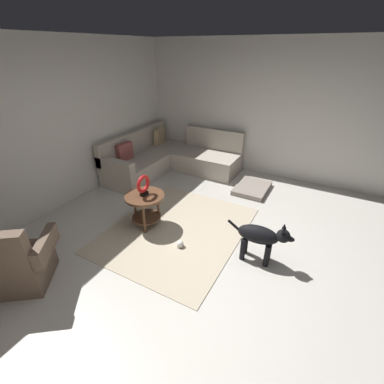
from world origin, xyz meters
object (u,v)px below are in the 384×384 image
at_px(side_table, 145,202).
at_px(dog, 261,237).
at_px(dog_bed_mat, 252,188).
at_px(dog_toy_ball, 180,244).
at_px(sectional_couch, 169,159).
at_px(torus_sculpture, 143,185).
at_px(armchair, 16,264).

xyz_separation_m(side_table, dog, (0.06, -1.78, -0.04)).
xyz_separation_m(dog_bed_mat, dog_toy_ball, (-2.16, 0.37, 0.01)).
bearing_deg(sectional_couch, torus_sculpture, -156.92).
height_order(sectional_couch, dog_bed_mat, sectional_couch).
xyz_separation_m(sectional_couch, torus_sculpture, (-1.95, -0.83, 0.42)).
height_order(sectional_couch, dog_toy_ball, sectional_couch).
distance_m(armchair, dog_toy_ball, 1.98).
bearing_deg(sectional_couch, dog, -125.83).
distance_m(armchair, dog, 2.92).
bearing_deg(dog_bed_mat, dog, -160.33).
height_order(side_table, dog, dog).
relative_size(side_table, dog_bed_mat, 0.75).
relative_size(torus_sculpture, dog_bed_mat, 0.41).
bearing_deg(torus_sculpture, armchair, 161.77).
xyz_separation_m(dog_bed_mat, dog, (-1.88, -0.67, 0.33)).
bearing_deg(dog, sectional_couch, -129.89).
distance_m(torus_sculpture, dog_toy_ball, 1.02).
distance_m(side_table, dog_toy_ball, 0.85).
height_order(torus_sculpture, dog_toy_ball, torus_sculpture).
bearing_deg(torus_sculpture, side_table, 88.21).
xyz_separation_m(sectional_couch, dog, (-1.89, -2.61, 0.09)).
bearing_deg(torus_sculpture, sectional_couch, 23.08).
bearing_deg(dog, dog_bed_mat, -164.39).
height_order(torus_sculpture, dog_bed_mat, torus_sculpture).
height_order(armchair, side_table, armchair).
relative_size(armchair, side_table, 1.67).
distance_m(side_table, dog, 1.79).
bearing_deg(dog_bed_mat, dog_toy_ball, 170.31).
xyz_separation_m(side_table, dog_bed_mat, (1.94, -1.11, -0.37)).
relative_size(side_table, torus_sculpture, 1.84).
height_order(sectional_couch, dog, sectional_couch).
bearing_deg(torus_sculpture, dog_bed_mat, -29.74).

